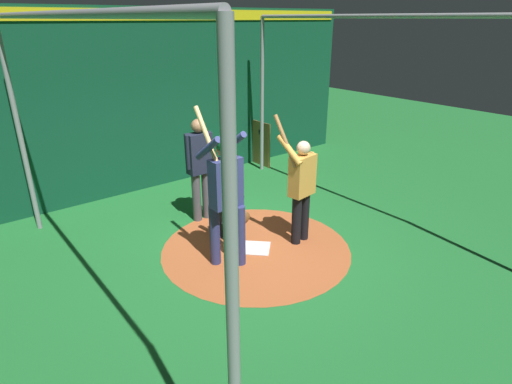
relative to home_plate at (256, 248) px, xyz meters
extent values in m
plane|color=#1E6B2D|center=(0.00, 0.00, -0.01)|extent=(26.48, 26.48, 0.00)
cylinder|color=#AD562D|center=(0.00, 0.00, -0.01)|extent=(2.90, 2.90, 0.01)
cube|color=white|center=(0.00, 0.00, 0.00)|extent=(0.59, 0.59, 0.01)
cylinder|color=navy|center=(0.19, -0.44, 0.44)|extent=(0.15, 0.15, 0.91)
cylinder|color=navy|center=(-0.05, -0.71, 0.44)|extent=(0.15, 0.15, 0.91)
cube|color=navy|center=(0.07, -0.58, 1.24)|extent=(0.22, 0.44, 0.68)
cylinder|color=navy|center=(-0.03, -0.38, 1.74)|extent=(0.55, 0.09, 0.42)
cylinder|color=navy|center=(-0.03, -0.77, 1.74)|extent=(0.55, 0.09, 0.42)
sphere|color=#9E704C|center=(0.07, -0.58, 1.72)|extent=(0.24, 0.24, 0.24)
sphere|color=#0F4C23|center=(0.07, -0.58, 1.78)|extent=(0.26, 0.26, 0.26)
cylinder|color=tan|center=(-0.15, -0.71, 1.86)|extent=(0.54, 0.06, 0.73)
cube|color=black|center=(-0.68, -0.04, 0.13)|extent=(0.40, 0.40, 0.28)
cube|color=black|center=(-0.64, -0.04, 0.48)|extent=(0.30, 0.40, 0.46)
sphere|color=beige|center=(-0.62, -0.04, 0.80)|extent=(0.21, 0.21, 0.21)
cube|color=gray|center=(-0.53, -0.04, 0.80)|extent=(0.03, 0.19, 0.19)
ellipsoid|color=brown|center=(-0.36, 0.02, 0.37)|extent=(0.12, 0.28, 0.22)
cylinder|color=#4C4C51|center=(-1.43, 0.03, 0.42)|extent=(0.15, 0.15, 0.87)
cylinder|color=#4C4C51|center=(-1.43, -0.17, 0.42)|extent=(0.15, 0.15, 0.87)
cube|color=#1E2338|center=(-1.43, -0.07, 1.20)|extent=(0.22, 0.42, 0.69)
cylinder|color=#1E2338|center=(-1.43, 0.13, 1.25)|extent=(0.09, 0.09, 0.58)
cylinder|color=#1E2338|center=(-1.43, -0.28, 1.25)|extent=(0.09, 0.09, 0.58)
sphere|color=#9E704C|center=(-1.43, -0.07, 1.67)|extent=(0.22, 0.22, 0.22)
cylinder|color=black|center=(0.22, 0.81, 0.39)|extent=(0.15, 0.15, 0.80)
cylinder|color=black|center=(0.24, 0.61, 0.39)|extent=(0.15, 0.15, 0.80)
cube|color=gold|center=(0.23, 0.71, 1.10)|extent=(0.28, 0.45, 0.63)
cylinder|color=gold|center=(0.20, 0.91, 1.15)|extent=(0.09, 0.09, 0.53)
cylinder|color=gold|center=(0.16, 0.50, 1.52)|extent=(0.47, 0.15, 0.41)
sphere|color=beige|center=(0.23, 0.71, 1.53)|extent=(0.21, 0.21, 0.21)
cylinder|color=olive|center=(0.08, 0.49, 1.64)|extent=(0.47, 0.12, 0.74)
cube|color=#0F472D|center=(-3.50, 0.00, 1.75)|extent=(0.20, 10.48, 3.51)
cube|color=yellow|center=(-3.39, 0.00, 3.35)|extent=(0.03, 10.27, 0.20)
cylinder|color=gray|center=(-2.84, -2.44, 1.66)|extent=(0.08, 0.08, 3.33)
cylinder|color=gray|center=(2.84, -2.44, 1.66)|extent=(0.08, 0.08, 3.33)
cylinder|color=gray|center=(-2.84, 2.44, 1.66)|extent=(0.08, 0.08, 3.33)
cylinder|color=gray|center=(0.00, -2.44, 3.32)|extent=(5.69, 0.07, 0.07)
cylinder|color=gray|center=(0.00, 2.44, 3.32)|extent=(5.69, 0.07, 0.07)
cube|color=olive|center=(-3.25, 2.62, 0.51)|extent=(0.94, 0.04, 1.05)
cylinder|color=tan|center=(-3.62, 2.68, 0.40)|extent=(0.06, 0.14, 0.82)
cylinder|color=black|center=(-3.50, 2.68, 0.43)|extent=(0.06, 0.18, 0.89)
cylinder|color=olive|center=(-3.38, 2.68, 0.43)|extent=(0.06, 0.16, 0.88)
cylinder|color=tan|center=(-3.26, 2.68, 0.44)|extent=(0.06, 0.15, 0.90)
cylinder|color=black|center=(-3.14, 2.68, 0.42)|extent=(0.06, 0.20, 0.86)
cylinder|color=olive|center=(-3.02, 2.68, 0.43)|extent=(0.06, 0.15, 0.88)
cylinder|color=tan|center=(-2.90, 2.68, 0.40)|extent=(0.06, 0.13, 0.82)
sphere|color=white|center=(-1.01, 0.23, 0.03)|extent=(0.07, 0.07, 0.07)
camera|label=1|loc=(4.48, -3.57, 3.30)|focal=29.73mm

